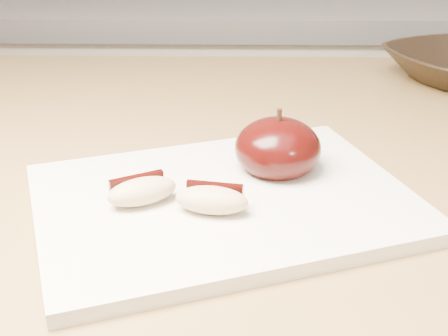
{
  "coord_description": "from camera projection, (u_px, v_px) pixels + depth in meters",
  "views": [
    {
      "loc": [
        0.0,
        -0.1,
        1.16
      ],
      "look_at": [
        -0.01,
        0.35,
        0.94
      ],
      "focal_mm": 50.0,
      "sensor_mm": 36.0,
      "label": 1
    }
  ],
  "objects": [
    {
      "name": "apple_half",
      "position": [
        278.0,
        148.0,
        0.56
      ],
      "size": [
        0.1,
        0.1,
        0.06
      ],
      "rotation": [
        0.0,
        0.0,
        -0.37
      ],
      "color": "black",
      "rests_on": "cutting_board"
    },
    {
      "name": "apple_wedge_a",
      "position": [
        141.0,
        191.0,
        0.5
      ],
      "size": [
        0.06,
        0.05,
        0.02
      ],
      "rotation": [
        0.0,
        0.0,
        0.49
      ],
      "color": "tan",
      "rests_on": "cutting_board"
    },
    {
      "name": "back_cabinet",
      "position": [
        233.0,
        190.0,
        1.47
      ],
      "size": [
        2.4,
        0.62,
        0.94
      ],
      "color": "silver",
      "rests_on": "ground"
    },
    {
      "name": "cutting_board",
      "position": [
        224.0,
        201.0,
        0.52
      ],
      "size": [
        0.36,
        0.31,
        0.01
      ],
      "primitive_type": "cube",
      "rotation": [
        0.0,
        0.0,
        0.35
      ],
      "color": "silver",
      "rests_on": "island_counter"
    },
    {
      "name": "apple_wedge_b",
      "position": [
        212.0,
        199.0,
        0.49
      ],
      "size": [
        0.06,
        0.04,
        0.02
      ],
      "rotation": [
        0.0,
        0.0,
        -0.18
      ],
      "color": "tan",
      "rests_on": "cutting_board"
    }
  ]
}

